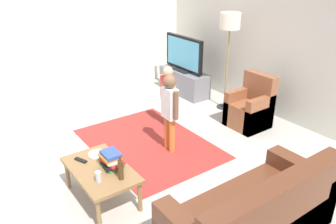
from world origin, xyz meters
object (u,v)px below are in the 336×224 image
at_px(child_center, 170,106).
at_px(tv, 184,54).
at_px(bottle, 121,169).
at_px(tv_remote, 81,160).
at_px(soda_can, 98,177).
at_px(tv_stand, 184,82).
at_px(child_near_tv, 168,91).
at_px(coffee_table, 101,172).
at_px(book_stack, 111,160).
at_px(floor_lamp, 230,26).
at_px(couch, 256,219).
at_px(armchair, 251,109).
at_px(plate, 97,154).

bearing_deg(child_center, tv, 137.25).
bearing_deg(child_center, bottle, -57.43).
relative_size(tv_remote, soda_can, 1.42).
height_order(tv_stand, child_near_tv, child_near_tv).
bearing_deg(soda_can, tv_remote, 180.00).
height_order(bottle, soda_can, bottle).
bearing_deg(coffee_table, book_stack, 70.31).
bearing_deg(book_stack, tv_stand, 128.54).
bearing_deg(child_center, tv_stand, 136.88).
bearing_deg(coffee_table, tv, 126.97).
bearing_deg(floor_lamp, book_stack, -68.31).
relative_size(tv, coffee_table, 1.10).
bearing_deg(tv_remote, coffee_table, 0.29).
distance_m(tv_stand, tv_remote, 3.63).
relative_size(couch, book_stack, 6.00).
relative_size(armchair, floor_lamp, 0.51).
xyz_separation_m(soda_can, plate, (-0.52, 0.22, -0.05)).
bearing_deg(soda_can, armchair, 100.17).
relative_size(child_near_tv, coffee_table, 1.06).
bearing_deg(couch, tv, 151.85).
height_order(armchair, floor_lamp, floor_lamp).
relative_size(couch, child_near_tv, 1.70).
height_order(book_stack, tv_remote, book_stack).
relative_size(child_near_tv, soda_can, 8.82).
bearing_deg(tv_stand, soda_can, -51.70).
height_order(couch, floor_lamp, floor_lamp).
xyz_separation_m(child_center, soda_can, (0.67, -1.43, -0.23)).
distance_m(soda_can, plate, 0.57).
bearing_deg(child_near_tv, child_center, -33.70).
bearing_deg(coffee_table, floor_lamp, 110.16).
relative_size(child_center, soda_can, 9.81).
height_order(couch, book_stack, couch).
bearing_deg(book_stack, plate, -175.73).
height_order(tv, soda_can, tv).
distance_m(floor_lamp, plate, 3.31).
distance_m(armchair, plate, 2.82).
distance_m(couch, child_near_tv, 2.77).
xyz_separation_m(floor_lamp, coffee_table, (1.14, -3.10, -1.17)).
bearing_deg(tv, couch, -28.15).
relative_size(coffee_table, book_stack, 3.34).
height_order(child_near_tv, soda_can, child_near_tv).
bearing_deg(bottle, tv_stand, 131.53).
bearing_deg(coffee_table, plate, 161.55).
distance_m(armchair, child_center, 1.66).
xyz_separation_m(floor_lamp, plate, (0.84, -3.00, -1.12)).
xyz_separation_m(tv_remote, soda_can, (0.50, 0.00, 0.05)).
bearing_deg(armchair, tv, 179.44).
bearing_deg(couch, child_near_tv, 162.88).
distance_m(floor_lamp, book_stack, 3.37).
bearing_deg(floor_lamp, soda_can, -67.13).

